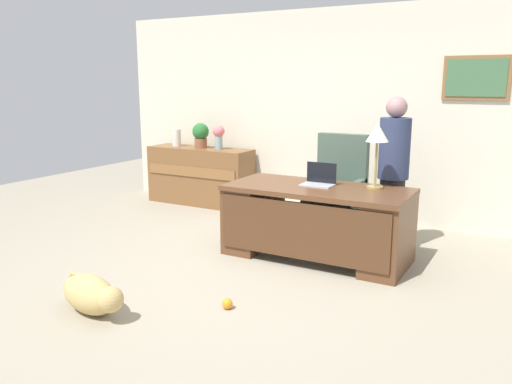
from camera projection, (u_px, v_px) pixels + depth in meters
The scene contains 13 objects.
ground_plane at pixel (250, 278), 4.79m from camera, with size 12.00×12.00×0.00m, color #9E937F.
back_wall at pixel (350, 115), 6.72m from camera, with size 7.00×0.16×2.70m.
desk at pixel (316, 220), 5.26m from camera, with size 1.84×0.85×0.74m.
credenza at pixel (200, 176), 7.64m from camera, with size 1.59×0.50×0.83m.
armchair at pixel (337, 192), 6.04m from camera, with size 0.60×0.59×1.18m.
person_standing at pixel (393, 173), 5.44m from camera, with size 0.32×0.32×1.63m.
dog_lying at pixel (92, 295), 4.04m from camera, with size 0.75×0.42×0.30m.
laptop at pixel (319, 180), 5.29m from camera, with size 0.32×0.22×0.22m.
desk_lamp at pixel (377, 137), 5.02m from camera, with size 0.22×0.22×0.65m.
vase_with_flowers at pixel (219, 135), 7.35m from camera, with size 0.17×0.17×0.35m.
vase_empty at pixel (177, 138), 7.72m from camera, with size 0.13×0.13×0.26m, color silver.
potted_plant at pixel (201, 134), 7.50m from camera, with size 0.24×0.24×0.36m.
dog_toy_ball at pixel (227, 304), 4.14m from camera, with size 0.09×0.09×0.09m, color orange.
Camera 1 is at (2.25, -3.91, 1.79)m, focal length 36.43 mm.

